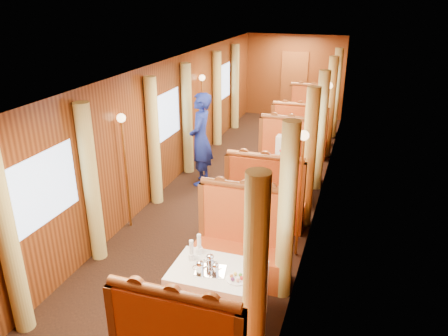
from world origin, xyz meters
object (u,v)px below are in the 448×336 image
at_px(tea_tray, 210,271).
at_px(rose_vase_far, 306,108).
at_px(table_near, 217,297).
at_px(banquette_mid_fwd, 265,202).
at_px(rose_vase_mid, 281,153).
at_px(fruit_plate, 237,278).
at_px(teapot_left, 200,269).
at_px(teapot_back, 210,262).
at_px(banquette_near_aft, 241,248).
at_px(table_far, 305,129).
at_px(teapot_right, 215,270).
at_px(table_mid, 278,181).
at_px(passenger, 286,150).
at_px(banquette_mid_aft, 288,160).
at_px(steward, 201,139).
at_px(banquette_far_aft, 310,117).
at_px(banquette_far_fwd, 299,139).

distance_m(tea_tray, rose_vase_far, 7.05).
distance_m(table_near, tea_tray, 0.39).
relative_size(banquette_mid_fwd, rose_vase_mid, 3.72).
height_order(tea_tray, fruit_plate, fruit_plate).
distance_m(teapot_left, teapot_back, 0.18).
bearing_deg(banquette_near_aft, rose_vase_far, 90.16).
distance_m(banquette_near_aft, teapot_left, 1.22).
xyz_separation_m(table_far, teapot_right, (0.01, -7.09, 0.43)).
xyz_separation_m(banquette_near_aft, tea_tray, (-0.06, -1.07, 0.33)).
xyz_separation_m(table_mid, banquette_mid_fwd, (0.00, -1.01, 0.05)).
bearing_deg(passenger, rose_vase_mid, -87.21).
bearing_deg(fruit_plate, rose_vase_mid, 93.63).
distance_m(banquette_near_aft, fruit_plate, 1.21).
xyz_separation_m(table_mid, rose_vase_mid, (0.03, 0.03, 0.55)).
bearing_deg(banquette_mid_aft, steward, -156.15).
bearing_deg(teapot_left, banquette_mid_aft, 69.13).
relative_size(fruit_plate, rose_vase_mid, 0.65).
xyz_separation_m(table_near, rose_vase_mid, (0.03, 3.53, 0.55)).
height_order(teapot_right, teapot_back, teapot_back).
height_order(teapot_back, passenger, passenger).
xyz_separation_m(banquette_far_aft, teapot_right, (0.01, -8.10, 0.38)).
bearing_deg(rose_vase_mid, banquette_mid_aft, 92.00).
xyz_separation_m(teapot_left, passenger, (0.16, 4.36, -0.07)).
bearing_deg(passenger, teapot_right, -89.87).
height_order(banquette_mid_aft, banquette_far_aft, same).
distance_m(banquette_mid_aft, teapot_left, 4.66).
height_order(table_mid, teapot_left, teapot_left).
bearing_deg(banquette_far_fwd, teapot_back, -90.94).
bearing_deg(rose_vase_far, rose_vase_mid, -89.16).
distance_m(tea_tray, teapot_left, 0.13).
height_order(steward, passenger, steward).
xyz_separation_m(table_near, banquette_far_fwd, (0.00, 5.99, 0.05)).
xyz_separation_m(banquette_far_aft, rose_vase_mid, (0.03, -4.49, 0.50)).
height_order(table_near, tea_tray, tea_tray).
bearing_deg(teapot_left, table_mid, 68.59).
bearing_deg(fruit_plate, teapot_left, -177.07).
bearing_deg(teapot_right, banquette_mid_aft, 75.08).
bearing_deg(table_far, teapot_left, -91.26).
distance_m(table_near, banquette_mid_fwd, 2.49).
distance_m(table_near, rose_vase_mid, 3.57).
relative_size(banquette_far_aft, rose_vase_mid, 3.72).
height_order(banquette_far_fwd, tea_tray, banquette_far_fwd).
xyz_separation_m(table_near, table_far, (0.00, 7.00, 0.00)).
bearing_deg(teapot_left, table_far, 69.80).
distance_m(banquette_far_aft, teapot_left, 8.16).
bearing_deg(rose_vase_far, teapot_back, -90.67).
height_order(fruit_plate, steward, steward).
bearing_deg(tea_tray, table_far, 89.51).
height_order(banquette_mid_aft, teapot_right, banquette_mid_aft).
height_order(banquette_near_aft, fruit_plate, banquette_near_aft).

